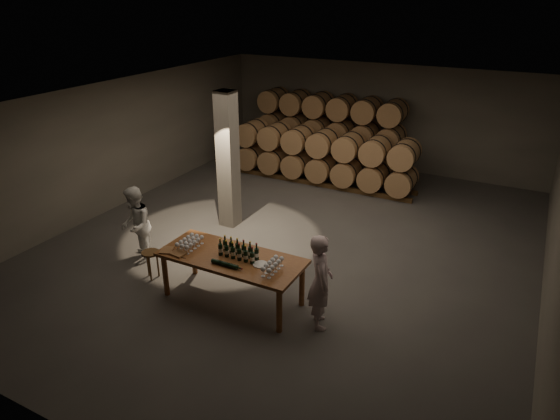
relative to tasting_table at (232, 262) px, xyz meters
The scene contains 15 objects.
room 3.34m from the tasting_table, 123.69° to the left, with size 12.00×12.00×12.00m.
tasting_table is the anchor object (origin of this frame).
barrel_stack_back 7.83m from the tasting_table, 99.94° to the left, with size 4.70×0.95×2.31m.
barrel_stack_front 6.37m from the tasting_table, 98.66° to the left, with size 5.48×0.95×1.57m.
bottle_cluster 0.26m from the tasting_table, 15.68° to the left, with size 0.73×0.23×0.32m.
lying_bottles 0.37m from the tasting_table, 74.75° to the right, with size 0.61×0.08×0.08m.
glass_cluster_left 0.89m from the tasting_table, behind, with size 0.30×0.52×0.17m.
glass_cluster_right 0.91m from the tasting_table, ahead, with size 0.20×0.53×0.18m.
plate 0.61m from the tasting_table, ahead, with size 0.26×0.26×0.02m, color silver.
notebook_near 0.96m from the tasting_table, 157.16° to the right, with size 0.27×0.21×0.03m, color brown.
notebook_corner 1.21m from the tasting_table, 162.36° to the right, with size 0.21×0.27×0.02m, color brown.
pen 0.87m from the tasting_table, 149.16° to the right, with size 0.01×0.01×0.14m, color black.
stool 1.84m from the tasting_table, behind, with size 0.34×0.34×0.57m.
person_man 1.68m from the tasting_table, ahead, with size 0.61×0.40×1.68m, color beige.
person_woman 2.54m from the tasting_table, behind, with size 0.79×0.62×1.63m, color white.
Camera 1 is at (4.33, -8.91, 5.22)m, focal length 32.00 mm.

